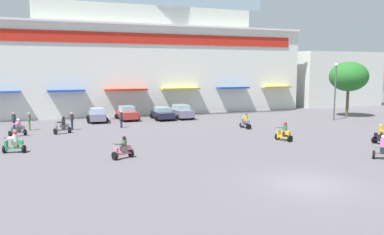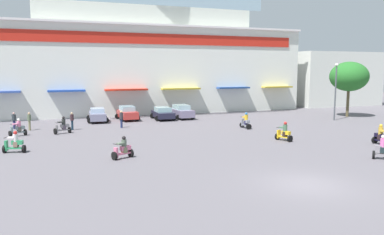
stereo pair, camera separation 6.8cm
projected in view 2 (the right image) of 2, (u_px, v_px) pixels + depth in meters
The scene contains 21 objects.
ground_plane at pixel (206, 139), 30.62m from camera, with size 128.00×128.00×0.00m, color #5E595F.
colonial_building at pixel (142, 40), 50.76m from camera, with size 41.17×16.15×21.61m.
flank_building_right at pixel (328, 79), 60.32m from camera, with size 13.68×9.13×8.17m.
plaza_tree_1 at pixel (349, 77), 44.39m from camera, with size 4.49×4.34×6.48m.
parked_car_0 at pixel (97, 115), 40.55m from camera, with size 2.35×4.04×1.46m.
parked_car_1 at pixel (127, 113), 41.98m from camera, with size 2.36×4.16×1.56m.
parked_car_2 at pixel (163, 113), 42.37m from camera, with size 2.45×3.98×1.39m.
parked_car_3 at pixel (181, 111), 43.40m from camera, with size 2.41×4.29×1.57m.
scooter_rider_0 at pixel (63, 127), 33.11m from camera, with size 1.50×0.96×1.51m.
scooter_rider_1 at pixel (18, 129), 31.83m from camera, with size 1.46×1.02×1.50m.
scooter_rider_3 at pixel (284, 133), 29.71m from camera, with size 0.90×1.49×1.54m.
scooter_rider_4 at pixel (384, 149), 23.53m from camera, with size 1.31×1.31×1.56m.
scooter_rider_5 at pixel (246, 122), 35.94m from camera, with size 0.54×1.43×1.55m.
scooter_rider_6 at pixel (381, 137), 28.12m from camera, with size 0.60×1.48×1.55m.
scooter_rider_7 at pixel (14, 144), 25.49m from camera, with size 1.50×0.88×1.49m.
scooter_rider_8 at pixel (123, 149), 23.86m from camera, with size 1.45×1.02×1.43m.
pedestrian_1 at pixel (121, 118), 36.33m from camera, with size 0.47×0.47×1.67m.
pedestrian_2 at pixel (14, 120), 35.69m from camera, with size 0.42×0.42×1.57m.
pedestrian_3 at pixel (29, 120), 34.79m from camera, with size 0.42×0.42×1.67m.
pedestrian_4 at pixel (72, 120), 34.98m from camera, with size 0.44×0.44×1.67m.
streetlamp_near at pixel (336, 87), 41.39m from camera, with size 0.40×0.40×6.23m.
Camera 2 is at (-11.39, -14.94, 5.60)m, focal length 35.48 mm.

